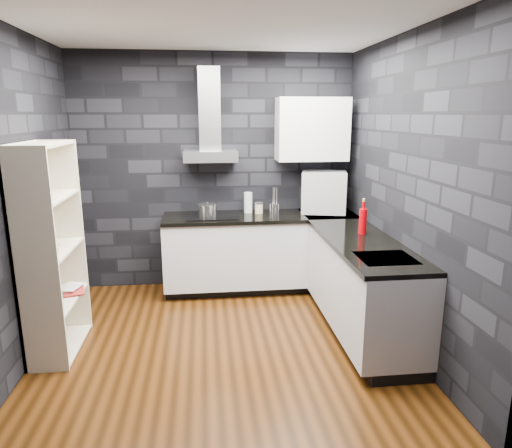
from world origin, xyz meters
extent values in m
plane|color=#43220A|center=(0.00, 0.00, 0.00)|extent=(3.20, 3.20, 0.00)
plane|color=white|center=(0.00, 0.00, 2.70)|extent=(3.20, 3.20, 0.00)
cube|color=black|center=(0.00, 1.62, 1.35)|extent=(3.20, 0.05, 2.70)
cube|color=black|center=(0.00, -1.62, 1.35)|extent=(3.20, 0.05, 2.70)
cube|color=black|center=(-1.62, 0.00, 1.35)|extent=(0.05, 3.20, 2.70)
cube|color=black|center=(1.62, 0.00, 1.35)|extent=(0.05, 3.20, 2.70)
cube|color=black|center=(0.50, 1.34, 0.05)|extent=(2.18, 0.50, 0.10)
cube|color=black|center=(1.34, 0.10, 0.05)|extent=(0.50, 1.78, 0.10)
cube|color=silver|center=(0.50, 1.30, 0.48)|extent=(2.20, 0.60, 0.76)
cube|color=silver|center=(1.30, 0.10, 0.48)|extent=(0.60, 1.80, 0.76)
cube|color=black|center=(0.50, 1.29, 0.88)|extent=(2.20, 0.62, 0.04)
cube|color=black|center=(1.29, 0.10, 0.88)|extent=(0.62, 1.80, 0.04)
cube|color=black|center=(1.30, 1.30, 0.88)|extent=(0.62, 0.62, 0.04)
cube|color=#B1B2B6|center=(-0.05, 1.43, 1.56)|extent=(0.60, 0.34, 0.12)
cube|color=#B1B2B6|center=(-0.05, 1.50, 2.07)|extent=(0.24, 0.20, 0.90)
cube|color=silver|center=(1.10, 1.43, 1.85)|extent=(0.80, 0.35, 0.70)
cube|color=black|center=(-0.05, 1.30, 0.91)|extent=(0.58, 0.50, 0.01)
cube|color=#B1B2B6|center=(1.30, -0.40, 0.89)|extent=(0.44, 0.40, 0.01)
cylinder|color=silver|center=(-0.10, 1.27, 0.97)|extent=(0.22, 0.22, 0.12)
cylinder|color=silver|center=(0.37, 1.44, 1.02)|extent=(0.13, 0.13, 0.24)
cylinder|color=#D1BB8D|center=(0.49, 1.39, 0.96)|extent=(0.11, 0.11, 0.11)
cylinder|color=silver|center=(0.65, 1.24, 0.97)|extent=(0.12, 0.12, 0.14)
cube|color=#A5A7AD|center=(1.25, 1.38, 1.12)|extent=(0.58, 0.50, 0.50)
cylinder|color=#A50006|center=(1.36, 0.34, 1.02)|extent=(0.09, 0.09, 0.24)
cube|color=beige|center=(-1.42, 0.10, 0.90)|extent=(0.53, 0.86, 1.80)
imported|color=silver|center=(-1.42, 0.01, 0.94)|extent=(0.25, 0.25, 0.05)
imported|color=maroon|center=(-1.40, 0.23, 0.57)|extent=(0.17, 0.07, 0.23)
imported|color=#B2B2B2|center=(-1.44, 0.33, 0.59)|extent=(0.16, 0.06, 0.22)
camera|label=1|loc=(-0.13, -3.74, 2.02)|focal=32.00mm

